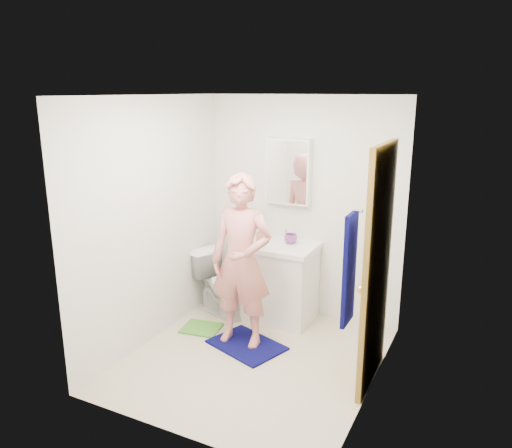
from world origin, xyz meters
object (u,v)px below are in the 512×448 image
Objects in this scene: medicine_cabinet at (289,171)px; towel at (349,269)px; toothbrush_cup at (291,239)px; toilet at (223,284)px; man at (241,261)px; soap_dispenser at (261,236)px; vanity_cabinet at (279,283)px.

medicine_cabinet reaches higher than towel.
toilet is at bearing -160.47° from toothbrush_cup.
toothbrush_cup is 0.79m from man.
soap_dispenser is at bearing -150.94° from toothbrush_cup.
towel is 1.97m from soap_dispenser.
toothbrush_cup is (0.28, 0.16, -0.04)m from soap_dispenser.
man is at bearing 148.08° from towel.
medicine_cabinet is 5.20× the size of toothbrush_cup.
towel is 0.47× the size of man.
man is at bearing -96.94° from vanity_cabinet.
vanity_cabinet reaches higher than toilet.
soap_dispenser reaches higher than toilet.
towel is 2.38m from toilet.
toothbrush_cup is at bearing -56.46° from medicine_cabinet.
vanity_cabinet is 0.84m from man.
toothbrush_cup is at bearing 124.72° from towel.
medicine_cabinet is 0.99× the size of toilet.
toilet is 3.80× the size of soap_dispenser.
toothbrush_cup is (0.10, -0.16, -0.70)m from medicine_cabinet.
soap_dispenser is 0.62m from man.
towel is 5.94× the size of toothbrush_cup.
towel is at bearing -55.39° from medicine_cabinet.
vanity_cabinet is at bearing 78.68° from man.
man reaches higher than towel.
soap_dispenser is (-0.17, -0.31, -0.66)m from medicine_cabinet.
toilet is (-1.78, 1.30, -0.90)m from towel.
towel reaches higher than soap_dispenser.
towel reaches higher than toilet.
vanity_cabinet is at bearing -57.23° from toilet.
soap_dispenser is 0.32m from toothbrush_cup.
toilet is at bearing 130.37° from man.
soap_dispenser is at bearing -61.61° from toilet.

